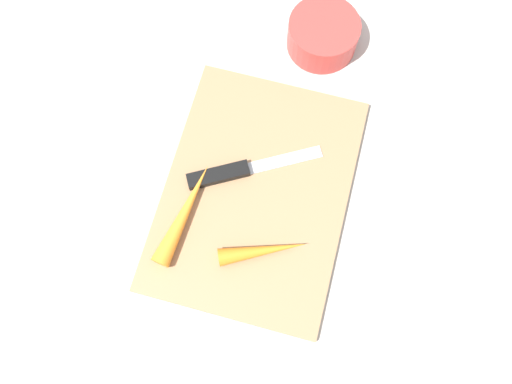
{
  "coord_description": "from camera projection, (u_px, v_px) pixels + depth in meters",
  "views": [
    {
      "loc": [
        -0.21,
        -0.06,
        0.71
      ],
      "look_at": [
        0.0,
        0.0,
        0.01
      ],
      "focal_mm": 36.0,
      "sensor_mm": 36.0,
      "label": 1
    }
  ],
  "objects": [
    {
      "name": "carrot_long",
      "position": [
        184.0,
        213.0,
        0.71
      ],
      "size": [
        0.16,
        0.05,
        0.03
      ],
      "primitive_type": "cone",
      "rotation": [
        0.0,
        1.57,
        6.13
      ],
      "color": "orange",
      "rests_on": "cutting_board"
    },
    {
      "name": "small_bowl",
      "position": [
        323.0,
        35.0,
        0.8
      ],
      "size": [
        0.11,
        0.11,
        0.05
      ],
      "primitive_type": "cylinder",
      "color": "red",
      "rests_on": "ground_plane"
    },
    {
      "name": "ground_plane",
      "position": [
        256.0,
        194.0,
        0.75
      ],
      "size": [
        1.4,
        1.4,
        0.0
      ],
      "primitive_type": "plane",
      "color": "#ADA8A0"
    },
    {
      "name": "carrot_short",
      "position": [
        263.0,
        251.0,
        0.7
      ],
      "size": [
        0.07,
        0.12,
        0.02
      ],
      "primitive_type": "cone",
      "rotation": [
        0.0,
        1.57,
        5.13
      ],
      "color": "orange",
      "rests_on": "cutting_board"
    },
    {
      "name": "cutting_board",
      "position": [
        256.0,
        193.0,
        0.74
      ],
      "size": [
        0.36,
        0.26,
        0.01
      ],
      "primitive_type": "cube",
      "color": "#99704C",
      "rests_on": "ground_plane"
    },
    {
      "name": "knife",
      "position": [
        227.0,
        173.0,
        0.74
      ],
      "size": [
        0.12,
        0.18,
        0.01
      ],
      "rotation": [
        0.0,
        0.0,
        5.23
      ],
      "color": "#B7B7BC",
      "rests_on": "cutting_board"
    }
  ]
}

